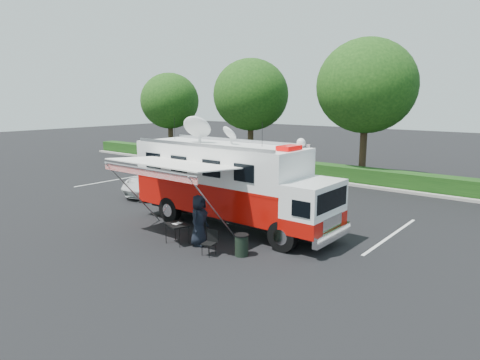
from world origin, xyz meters
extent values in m
plane|color=black|center=(0.00, 0.00, 0.00)|extent=(120.00, 120.00, 0.00)
cube|color=#9E998E|center=(4.00, 11.00, 0.07)|extent=(60.00, 0.35, 0.15)
cube|color=black|center=(4.00, 11.90, 0.50)|extent=(60.00, 1.20, 1.00)
cylinder|color=black|center=(-18.00, 13.00, 2.00)|extent=(0.44, 0.44, 4.00)
ellipsoid|color=#14380F|center=(-18.00, 13.00, 4.96)|extent=(5.12, 5.12, 4.86)
cylinder|color=black|center=(-9.00, 13.00, 2.20)|extent=(0.44, 0.44, 4.40)
ellipsoid|color=#14380F|center=(-9.00, 13.00, 5.46)|extent=(5.63, 5.63, 5.35)
cylinder|color=black|center=(0.00, 13.00, 2.40)|extent=(0.44, 0.44, 4.80)
ellipsoid|color=#14380F|center=(0.00, 13.00, 5.95)|extent=(6.14, 6.14, 5.84)
cube|color=silver|center=(-12.50, 3.00, 0.00)|extent=(0.12, 5.50, 0.01)
cube|color=silver|center=(-6.50, 3.00, 0.00)|extent=(0.12, 5.50, 0.01)
cube|color=silver|center=(-0.50, 3.00, 0.00)|extent=(0.12, 5.50, 0.01)
cube|color=silver|center=(5.50, 3.00, 0.00)|extent=(0.12, 5.50, 0.01)
cube|color=black|center=(0.00, 0.00, 0.54)|extent=(8.47, 1.38, 0.30)
cylinder|color=black|center=(3.15, -1.08, 0.54)|extent=(1.08, 0.32, 1.08)
cylinder|color=black|center=(3.15, 1.08, 0.54)|extent=(1.08, 0.32, 1.08)
cylinder|color=black|center=(-2.56, -1.08, 0.54)|extent=(1.08, 0.32, 1.08)
cylinder|color=black|center=(-2.56, 1.08, 0.54)|extent=(1.08, 0.32, 1.08)
cube|color=silver|center=(4.48, 0.00, 0.59)|extent=(0.20, 2.46, 0.39)
cube|color=white|center=(3.74, 0.00, 1.53)|extent=(1.38, 2.46, 1.67)
cube|color=#AA0C06|center=(3.74, 0.00, 0.94)|extent=(1.40, 2.48, 0.54)
cube|color=black|center=(4.38, 0.00, 1.82)|extent=(0.12, 2.16, 0.69)
cube|color=#AA0C06|center=(-0.69, 0.00, 1.28)|extent=(7.48, 2.46, 1.18)
cube|color=#AA0C06|center=(-0.69, 0.00, 1.87)|extent=(7.50, 2.48, 0.10)
cube|color=white|center=(-0.69, 0.00, 2.61)|extent=(7.48, 2.46, 1.38)
cube|color=silver|center=(-0.69, 0.00, 3.34)|extent=(7.48, 2.46, 0.08)
cube|color=#CC0505|center=(2.66, 0.00, 3.48)|extent=(0.54, 0.94, 0.16)
sphere|color=white|center=(2.56, 0.98, 3.57)|extent=(0.33, 0.33, 0.33)
ellipsoid|color=silver|center=(-1.77, -0.15, 4.04)|extent=(1.18, 1.18, 0.35)
ellipsoid|color=silver|center=(-0.30, 0.20, 3.84)|extent=(0.69, 0.69, 0.20)
cylinder|color=black|center=(-3.74, 0.39, 3.84)|extent=(0.02, 0.02, 0.98)
cylinder|color=black|center=(-2.17, 0.39, 3.84)|extent=(0.02, 0.02, 0.98)
cylinder|color=black|center=(1.18, 0.39, 3.84)|extent=(0.02, 0.02, 0.98)
cube|color=white|center=(-0.89, -2.41, 2.86)|extent=(4.92, 2.36, 0.20)
cube|color=red|center=(-0.89, -3.57, 2.68)|extent=(4.92, 0.04, 0.28)
cylinder|color=#B2B2B7|center=(-0.89, -3.59, 2.80)|extent=(4.92, 0.07, 0.07)
cylinder|color=#B2B2B7|center=(-3.10, -2.49, 1.40)|extent=(0.05, 2.55, 2.84)
cylinder|color=#B2B2B7|center=(1.33, -2.49, 1.40)|extent=(0.05, 2.55, 2.84)
imported|color=silver|center=(-7.13, 2.63, 0.00)|extent=(3.66, 5.82, 1.50)
imported|color=black|center=(0.46, -2.42, 0.00)|extent=(0.81, 1.03, 1.85)
cube|color=black|center=(-0.26, -2.81, 0.72)|extent=(1.03, 0.87, 0.04)
cylinder|color=black|center=(-0.63, -3.04, 0.36)|extent=(0.02, 0.02, 0.72)
cylinder|color=black|center=(-0.63, -2.59, 0.36)|extent=(0.02, 0.02, 0.72)
cylinder|color=black|center=(0.10, -3.04, 0.36)|extent=(0.02, 0.02, 0.72)
cylinder|color=black|center=(0.10, -2.59, 0.36)|extent=(0.02, 0.02, 0.72)
cube|color=silver|center=(-0.31, -2.76, 0.75)|extent=(0.23, 0.31, 0.01)
cube|color=black|center=(1.43, -2.96, 0.41)|extent=(0.50, 0.50, 0.04)
cube|color=black|center=(1.43, -2.75, 0.64)|extent=(0.41, 0.14, 0.46)
cylinder|color=black|center=(1.27, -3.12, 0.21)|extent=(0.02, 0.02, 0.41)
cylinder|color=black|center=(1.27, -2.79, 0.21)|extent=(0.02, 0.02, 0.41)
cylinder|color=black|center=(1.60, -3.12, 0.21)|extent=(0.02, 0.02, 0.41)
cylinder|color=black|center=(1.60, -2.79, 0.21)|extent=(0.02, 0.02, 0.41)
cylinder|color=black|center=(2.31, -2.29, 0.35)|extent=(0.46, 0.46, 0.70)
cylinder|color=black|center=(2.31, -2.29, 0.72)|extent=(0.49, 0.49, 0.04)
camera|label=1|loc=(10.82, -12.98, 5.23)|focal=32.00mm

